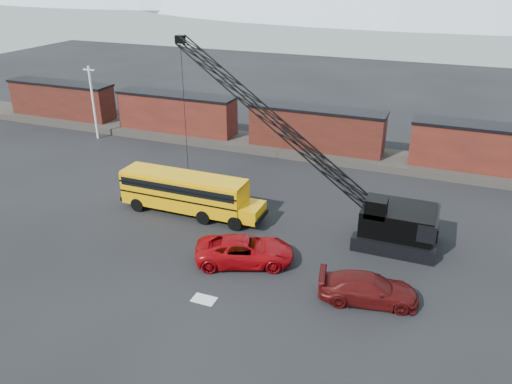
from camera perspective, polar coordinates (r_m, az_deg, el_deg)
ground at (r=33.07m, az=-3.57°, el=-8.10°), size 160.00×160.00×0.00m
gravel_berm at (r=51.64m, az=6.77°, el=4.69°), size 120.00×5.00×0.70m
boxcar_west_far at (r=66.23m, az=-21.29°, el=9.86°), size 13.70×3.10×4.17m
boxcar_west_near at (r=56.84m, az=-9.03°, el=8.98°), size 13.70×3.10×4.17m
boxcar_mid at (r=50.87m, az=6.90°, el=7.24°), size 13.70×3.10×4.17m
boxcar_east_near at (r=49.56m, az=25.08°, el=4.56°), size 13.70×3.10×4.17m
utility_pole at (r=57.83m, az=-18.12°, el=9.77°), size 1.40×0.24×8.00m
snow_patch at (r=29.96m, az=-5.97°, el=-12.11°), size 1.40×0.90×0.02m
school_bus at (r=38.80m, az=-7.78°, el=-0.04°), size 11.65×2.65×3.19m
red_pickup at (r=32.64m, az=-1.28°, el=-6.70°), size 7.01×5.06×1.77m
maroon_suv at (r=29.95m, az=12.73°, el=-10.73°), size 6.07×3.40×1.66m
crawler_crane at (r=36.74m, az=2.51°, el=7.73°), size 21.17×5.59×13.07m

